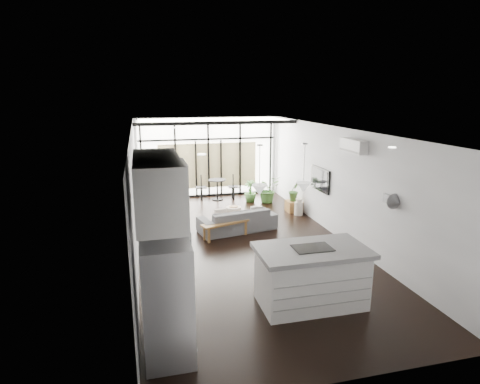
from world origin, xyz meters
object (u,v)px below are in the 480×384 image
sofa (237,216)px  tv (320,179)px  pouf (234,213)px  fridge (167,301)px  console_bench (225,230)px  milk_can (299,207)px  island (311,276)px

sofa → tv: bearing=168.7°
pouf → tv: bearing=-25.6°
fridge → console_bench: (1.76, 4.51, -0.65)m
tv → sofa: bearing=179.6°
tv → milk_can: bearing=102.6°
island → milk_can: (1.82, 5.00, -0.27)m
console_bench → pouf: console_bench is taller
island → console_bench: size_ratio=1.49×
pouf → milk_can: bearing=-3.5°
fridge → milk_can: 7.32m
console_bench → milk_can: bearing=9.0°
fridge → tv: size_ratio=1.56×
console_bench → island: bearing=-97.2°
console_bench → sofa: bearing=27.1°
console_bench → pouf: size_ratio=2.85×
sofa → milk_can: bearing=-167.7°
fridge → tv: 6.72m
fridge → tv: (4.54, 4.94, 0.44)m
island → pouf: 5.14m
fridge → pouf: 6.47m
pouf → milk_can: 2.01m
fridge → sofa: 5.43m
sofa → milk_can: (2.15, 0.92, -0.15)m
sofa → console_bench: bearing=35.1°
console_bench → milk_can: 2.91m
fridge → pouf: size_ratio=3.82×
fridge → milk_can: (4.33, 5.87, -0.60)m
fridge → console_bench: fridge is taller
island → fridge: size_ratio=1.11×
fridge → sofa: fridge is taller
pouf → fridge: bearing=-111.2°
island → fridge: fridge is taller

